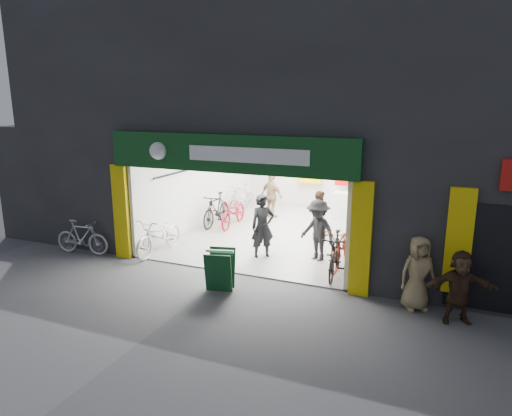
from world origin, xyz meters
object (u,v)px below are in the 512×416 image
Objects in this scene: bike_right_front at (335,255)px; parked_bike at (82,237)px; sandwich_board at (220,269)px; pedestrian_near at (418,273)px; bike_left_front at (160,235)px.

parked_bike is at bearing -176.02° from bike_right_front.
parked_bike is at bearing 156.72° from sandwich_board.
pedestrian_near reaches higher than parked_bike.
parked_bike is at bearing 149.39° from pedestrian_near.
bike_right_front is at bearing -87.85° from parked_bike.
pedestrian_near is (8.99, -0.00, 0.29)m from parked_bike.
bike_left_front reaches higher than sandwich_board.
pedestrian_near reaches higher than bike_left_front.
sandwich_board is (-2.21, -1.89, -0.03)m from bike_right_front.
bike_left_front is 1.10× the size of bike_right_front.
bike_right_front is at bearing 3.54° from bike_left_front.
bike_right_front is 1.18× the size of pedestrian_near.
sandwich_board is at bearing 159.82° from pedestrian_near.
pedestrian_near is (1.99, -1.12, 0.23)m from bike_right_front.
bike_left_front is 2.15× the size of sandwich_board.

